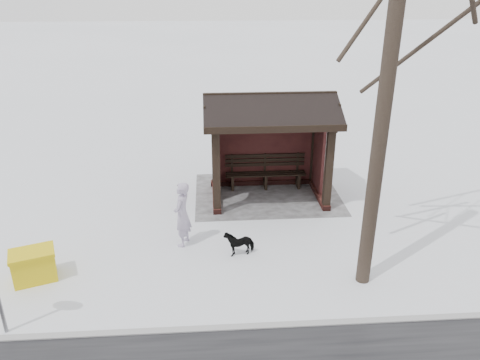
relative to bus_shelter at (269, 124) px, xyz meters
name	(u,v)px	position (x,y,z in m)	size (l,w,h in m)	color
ground	(268,197)	(0.00, 0.16, -2.17)	(120.00, 120.00, 0.00)	silver
kerb	(305,324)	(0.00, 5.66, -2.16)	(120.00, 0.15, 0.06)	gray
trampled_patch	(267,194)	(0.00, -0.04, -2.16)	(4.20, 3.20, 0.02)	gray
bus_shelter	(269,124)	(0.00, 0.00, 0.00)	(3.60, 2.40, 3.09)	#351613
pedestrian	(182,214)	(2.35, 2.62, -1.36)	(0.58, 0.38, 1.60)	#A296B0
dog	(239,242)	(1.04, 3.12, -1.88)	(0.31, 0.68, 0.57)	black
grit_bin	(34,265)	(5.42, 3.85, -1.82)	(1.05, 0.88, 0.69)	gold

